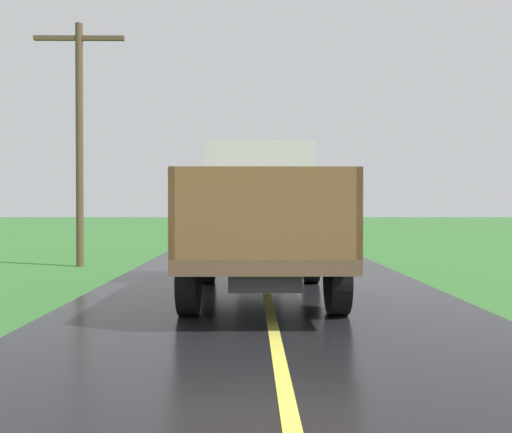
# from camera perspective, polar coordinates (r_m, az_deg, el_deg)

# --- Properties ---
(banana_truck_near) EXTENTS (2.38, 5.82, 2.80)m
(banana_truck_near) POSITION_cam_1_polar(r_m,az_deg,el_deg) (10.31, 0.55, 0.26)
(banana_truck_near) COLOR #2D2D30
(banana_truck_near) RESTS_ON road_surface
(utility_pole_roadside) EXTENTS (2.45, 0.20, 6.61)m
(utility_pole_roadside) POSITION_cam_1_polar(r_m,az_deg,el_deg) (15.98, -17.71, 8.22)
(utility_pole_roadside) COLOR brown
(utility_pole_roadside) RESTS_ON ground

